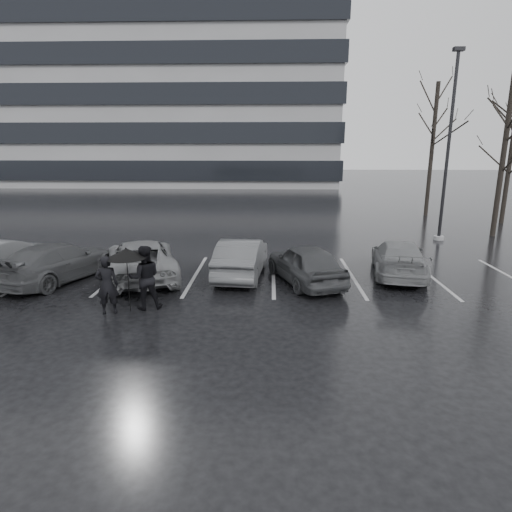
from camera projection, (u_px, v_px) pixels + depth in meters
The scene contains 16 objects.
ground at pixel (254, 299), 12.87m from camera, with size 160.00×160.00×0.00m, color black.
office_building at pixel (102, 71), 56.58m from camera, with size 61.00×26.00×29.00m.
car_main at pixel (305, 264), 14.34m from camera, with size 1.57×3.90×1.33m, color black.
car_west_a at pixel (242, 257), 15.09m from camera, with size 1.43×4.11×1.36m, color #303033.
car_west_b at pixel (141, 259), 14.87m from camera, with size 2.23×4.83×1.34m, color #545457.
car_west_c at pixel (58, 262), 14.61m from camera, with size 1.84×4.53×1.32m, color black.
car_west_d at pixel (1, 258), 15.02m from camera, with size 1.44×4.13×1.36m, color #303033.
car_east at pixel (399, 258), 15.25m from camera, with size 1.74×4.29×1.25m, color #545457.
pedestrian_left at pixel (107, 285), 11.60m from camera, with size 0.60×0.39×1.64m, color black.
pedestrian_right at pixel (145, 277), 11.96m from camera, with size 0.89×0.69×1.82m, color black.
umbrella at pixel (126, 253), 11.56m from camera, with size 1.08×1.08×1.83m.
lamp_post at pixel (447, 157), 20.25m from camera, with size 0.48×0.48×8.81m.
stall_stripes at pixel (234, 275), 15.32m from camera, with size 19.72×5.00×0.00m.
tree_east at pixel (503, 157), 21.18m from camera, with size 0.26×0.26×8.00m, color black.
tree_ne at pixel (509, 164), 25.10m from camera, with size 0.26×0.26×7.00m, color black.
tree_north at pixel (432, 151), 27.94m from camera, with size 0.26×0.26×8.50m, color black.
Camera 1 is at (0.47, -12.15, 4.43)m, focal length 30.00 mm.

